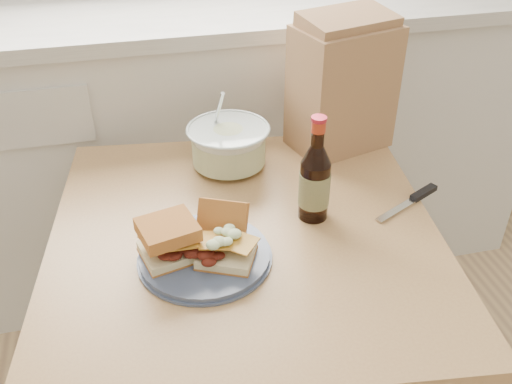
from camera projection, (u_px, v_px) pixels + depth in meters
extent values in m
cube|color=white|center=(173.00, 147.00, 1.97)|extent=(2.40, 0.60, 0.90)
cube|color=silver|center=(160.00, 10.00, 1.71)|extent=(2.50, 0.64, 0.04)
cube|color=tan|center=(245.00, 238.00, 1.21)|extent=(0.91, 0.91, 0.04)
cube|color=tan|center=(112.00, 260.00, 1.67)|extent=(0.06, 0.06, 0.64)
cube|color=tan|center=(354.00, 243.00, 1.73)|extent=(0.06, 0.06, 0.64)
cylinder|color=#424E6B|center=(205.00, 256.00, 1.12)|extent=(0.26, 0.26, 0.02)
cube|color=beige|center=(170.00, 251.00, 1.11)|extent=(0.13, 0.12, 0.02)
cube|color=orange|center=(169.00, 238.00, 1.09)|extent=(0.07, 0.07, 0.00)
cube|color=#BA6F31|center=(168.00, 229.00, 1.08)|extent=(0.13, 0.12, 0.03)
cube|color=beige|center=(227.00, 254.00, 1.10)|extent=(0.13, 0.13, 0.02)
cube|color=orange|center=(226.00, 241.00, 1.08)|extent=(0.08, 0.08, 0.00)
cube|color=#BA6F31|center=(222.00, 222.00, 1.13)|extent=(0.12, 0.10, 0.09)
cone|color=silver|center=(229.00, 147.00, 1.40)|extent=(0.20, 0.20, 0.10)
cylinder|color=silver|center=(229.00, 149.00, 1.40)|extent=(0.18, 0.18, 0.07)
torus|color=silver|center=(228.00, 129.00, 1.37)|extent=(0.20, 0.20, 0.01)
cylinder|color=silver|center=(218.00, 112.00, 1.37)|extent=(0.02, 0.08, 0.13)
cylinder|color=black|center=(314.00, 190.00, 1.21)|extent=(0.06, 0.06, 0.13)
cone|color=black|center=(317.00, 155.00, 1.16)|extent=(0.06, 0.06, 0.04)
cylinder|color=black|center=(318.00, 134.00, 1.13)|extent=(0.03, 0.03, 0.06)
cylinder|color=#A92E16|center=(318.00, 126.00, 1.13)|extent=(0.03, 0.03, 0.02)
cylinder|color=#A81F32|center=(319.00, 119.00, 1.12)|extent=(0.03, 0.03, 0.01)
cylinder|color=#3A4221|center=(314.00, 188.00, 1.21)|extent=(0.07, 0.07, 0.08)
cube|color=silver|center=(399.00, 209.00, 1.26)|extent=(0.13, 0.08, 0.00)
cube|color=black|center=(424.00, 193.00, 1.31)|extent=(0.08, 0.05, 0.01)
cube|color=#A57150|center=(342.00, 88.00, 1.43)|extent=(0.27, 0.22, 0.32)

